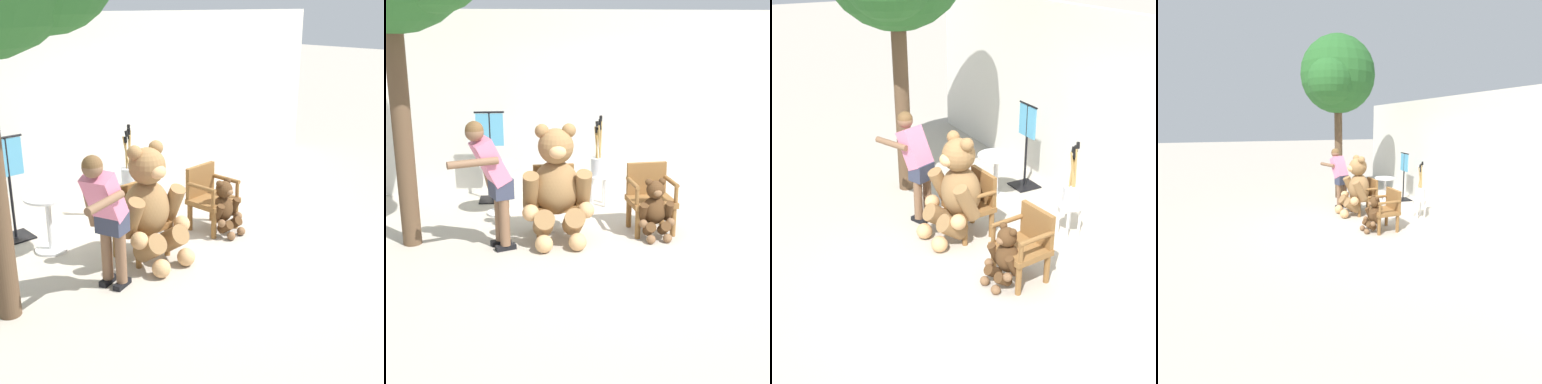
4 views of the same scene
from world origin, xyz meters
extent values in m
plane|color=#B2A899|center=(0.00, 0.00, 0.00)|extent=(60.00, 60.00, 0.00)
cube|color=silver|center=(0.00, 2.40, 1.40)|extent=(10.00, 0.16, 2.80)
cube|color=brown|center=(-0.61, 0.38, 0.41)|extent=(0.59, 0.55, 0.07)
cylinder|color=brown|center=(-0.82, 0.15, 0.18)|extent=(0.07, 0.07, 0.37)
cylinder|color=brown|center=(-0.36, 0.18, 0.18)|extent=(0.07, 0.07, 0.37)
cylinder|color=brown|center=(-0.85, 0.57, 0.18)|extent=(0.07, 0.07, 0.37)
cylinder|color=brown|center=(-0.39, 0.60, 0.18)|extent=(0.07, 0.07, 0.37)
cube|color=brown|center=(-0.62, 0.61, 0.65)|extent=(0.52, 0.09, 0.42)
cylinder|color=brown|center=(-0.86, 0.36, 0.66)|extent=(0.09, 0.48, 0.06)
cylinder|color=brown|center=(-0.84, 0.15, 0.55)|extent=(0.05, 0.05, 0.22)
cylinder|color=brown|center=(-0.36, 0.39, 0.66)|extent=(0.09, 0.48, 0.06)
cylinder|color=brown|center=(-0.34, 0.18, 0.55)|extent=(0.05, 0.05, 0.22)
cube|color=brown|center=(0.61, 0.38, 0.41)|extent=(0.61, 0.57, 0.07)
cylinder|color=brown|center=(0.40, 0.15, 0.18)|extent=(0.07, 0.07, 0.37)
cylinder|color=brown|center=(0.86, 0.19, 0.18)|extent=(0.07, 0.07, 0.37)
cylinder|color=brown|center=(0.36, 0.57, 0.18)|extent=(0.07, 0.07, 0.37)
cylinder|color=brown|center=(0.82, 0.61, 0.18)|extent=(0.07, 0.07, 0.37)
cube|color=brown|center=(0.59, 0.61, 0.65)|extent=(0.52, 0.11, 0.42)
cylinder|color=brown|center=(0.36, 0.35, 0.66)|extent=(0.10, 0.48, 0.06)
cylinder|color=brown|center=(0.38, 0.15, 0.55)|extent=(0.05, 0.05, 0.22)
cylinder|color=brown|center=(0.86, 0.40, 0.66)|extent=(0.10, 0.48, 0.06)
cylinder|color=brown|center=(0.88, 0.19, 0.55)|extent=(0.05, 0.05, 0.22)
ellipsoid|color=olive|center=(-0.61, 0.26, 0.65)|extent=(0.62, 0.53, 0.68)
sphere|color=olive|center=(-0.61, 0.22, 1.17)|extent=(0.43, 0.43, 0.43)
ellipsoid|color=tan|center=(-0.59, 0.04, 1.14)|extent=(0.21, 0.17, 0.16)
sphere|color=black|center=(-0.59, 0.04, 1.15)|extent=(0.06, 0.06, 0.06)
sphere|color=olive|center=(-0.77, 0.24, 1.35)|extent=(0.17, 0.17, 0.17)
sphere|color=olive|center=(-0.45, 0.26, 1.35)|extent=(0.17, 0.17, 0.17)
cylinder|color=olive|center=(-0.92, 0.12, 0.65)|extent=(0.21, 0.38, 0.51)
sphere|color=tan|center=(-0.92, -0.01, 0.43)|extent=(0.20, 0.20, 0.20)
cylinder|color=olive|center=(-0.29, 0.17, 0.65)|extent=(0.21, 0.38, 0.51)
sphere|color=tan|center=(-0.26, 0.03, 0.43)|extent=(0.20, 0.20, 0.20)
cylinder|color=olive|center=(-0.77, 0.00, 0.29)|extent=(0.27, 0.43, 0.40)
sphere|color=tan|center=(-0.78, -0.20, 0.11)|extent=(0.21, 0.21, 0.21)
cylinder|color=olive|center=(-0.41, 0.02, 0.29)|extent=(0.27, 0.43, 0.40)
sphere|color=tan|center=(-0.38, -0.18, 0.11)|extent=(0.21, 0.21, 0.21)
ellipsoid|color=#4C3019|center=(0.61, 0.20, 0.34)|extent=(0.33, 0.29, 0.36)
sphere|color=#4C3019|center=(0.61, 0.18, 0.62)|extent=(0.23, 0.23, 0.23)
ellipsoid|color=brown|center=(0.62, 0.08, 0.60)|extent=(0.11, 0.09, 0.08)
sphere|color=black|center=(0.62, 0.08, 0.61)|extent=(0.03, 0.03, 0.03)
sphere|color=#4C3019|center=(0.52, 0.18, 0.71)|extent=(0.09, 0.09, 0.09)
sphere|color=#4C3019|center=(0.69, 0.20, 0.71)|extent=(0.09, 0.09, 0.09)
cylinder|color=#4C3019|center=(0.45, 0.12, 0.34)|extent=(0.12, 0.21, 0.27)
sphere|color=brown|center=(0.45, 0.05, 0.23)|extent=(0.11, 0.11, 0.11)
cylinder|color=#4C3019|center=(0.78, 0.15, 0.34)|extent=(0.12, 0.21, 0.27)
sphere|color=brown|center=(0.79, 0.08, 0.23)|extent=(0.11, 0.11, 0.11)
cylinder|color=#4C3019|center=(0.53, 0.06, 0.15)|extent=(0.15, 0.23, 0.21)
sphere|color=brown|center=(0.53, -0.05, 0.06)|extent=(0.11, 0.11, 0.11)
cylinder|color=#4C3019|center=(0.71, 0.08, 0.15)|extent=(0.15, 0.23, 0.21)
sphere|color=brown|center=(0.73, -0.03, 0.06)|extent=(0.11, 0.11, 0.11)
cube|color=black|center=(-1.29, 0.09, 0.03)|extent=(0.26, 0.17, 0.06)
cylinder|color=brown|center=(-1.29, 0.09, 0.47)|extent=(0.12, 0.12, 0.82)
cube|color=black|center=(-1.23, -0.08, 0.03)|extent=(0.26, 0.17, 0.06)
cylinder|color=brown|center=(-1.23, -0.08, 0.47)|extent=(0.12, 0.12, 0.82)
cube|color=#33384C|center=(-1.26, 0.00, 0.75)|extent=(0.31, 0.36, 0.24)
cube|color=pink|center=(-1.36, -0.04, 1.06)|extent=(0.50, 0.45, 0.57)
sphere|color=brown|center=(-1.52, -0.10, 1.41)|extent=(0.21, 0.21, 0.21)
sphere|color=brown|center=(-1.52, -0.10, 1.43)|extent=(0.21, 0.21, 0.21)
cylinder|color=brown|center=(-1.53, -0.31, 1.11)|extent=(0.55, 0.28, 0.09)
cylinder|color=brown|center=(-1.43, 0.14, 0.94)|extent=(0.21, 0.15, 0.51)
cylinder|color=white|center=(0.07, 1.53, 0.45)|extent=(0.34, 0.34, 0.03)
cylinder|color=white|center=(0.17, 1.63, 0.22)|extent=(0.04, 0.04, 0.43)
cylinder|color=white|center=(-0.03, 1.63, 0.22)|extent=(0.04, 0.04, 0.43)
cylinder|color=white|center=(0.17, 1.43, 0.22)|extent=(0.04, 0.04, 0.43)
cylinder|color=white|center=(-0.03, 1.43, 0.22)|extent=(0.04, 0.04, 0.43)
cylinder|color=silver|center=(0.07, 1.53, 0.59)|extent=(0.22, 0.22, 0.26)
cylinder|color=tan|center=(0.05, 1.52, 0.86)|extent=(0.07, 0.13, 0.64)
cylinder|color=black|center=(0.05, 1.52, 1.22)|extent=(0.05, 0.06, 0.09)
cylinder|color=tan|center=(0.09, 1.51, 0.84)|extent=(0.08, 0.07, 0.60)
cylinder|color=black|center=(0.09, 1.51, 1.18)|extent=(0.05, 0.05, 0.09)
cylinder|color=tan|center=(0.05, 1.54, 0.81)|extent=(0.04, 0.06, 0.55)
cylinder|color=black|center=(0.05, 1.54, 1.13)|extent=(0.05, 0.05, 0.08)
cylinder|color=tan|center=(0.09, 1.52, 0.87)|extent=(0.07, 0.13, 0.67)
cylinder|color=black|center=(0.09, 1.52, 1.25)|extent=(0.05, 0.06, 0.09)
cylinder|color=tan|center=(0.10, 1.54, 0.90)|extent=(0.04, 0.07, 0.72)
cylinder|color=black|center=(0.10, 1.54, 1.29)|extent=(0.05, 0.05, 0.08)
cylinder|color=white|center=(-1.34, 1.26, 0.70)|extent=(0.56, 0.56, 0.03)
cylinder|color=white|center=(-1.34, 1.26, 0.34)|extent=(0.07, 0.07, 0.69)
cylinder|color=white|center=(-1.34, 1.26, 0.01)|extent=(0.40, 0.40, 0.03)
cylinder|color=brown|center=(-2.36, 0.22, 1.45)|extent=(0.22, 0.22, 2.90)
cube|color=black|center=(-1.50, 1.91, 0.01)|extent=(0.40, 0.40, 0.02)
cylinder|color=black|center=(-1.50, 1.91, 0.68)|extent=(0.04, 0.04, 1.35)
cylinder|color=black|center=(-1.50, 1.91, 1.35)|extent=(0.44, 0.03, 0.03)
cube|color=#4C99BF|center=(-1.50, 1.91, 1.09)|extent=(0.40, 0.03, 0.48)
camera|label=1|loc=(-4.14, -4.37, 2.91)|focal=50.00mm
camera|label=2|loc=(-0.89, -6.00, 2.46)|focal=50.00mm
camera|label=3|loc=(4.89, -2.73, 3.63)|focal=50.00mm
camera|label=4|loc=(6.09, -2.02, 2.23)|focal=28.00mm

